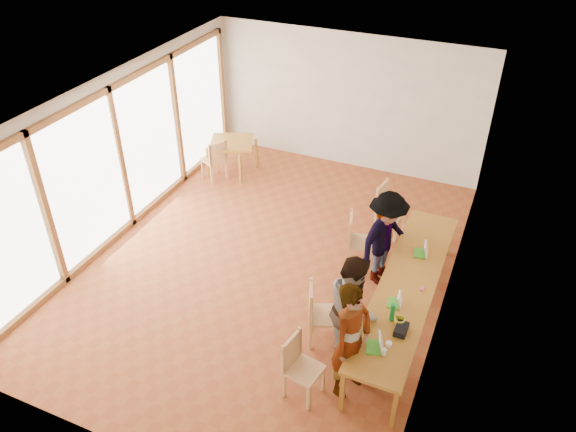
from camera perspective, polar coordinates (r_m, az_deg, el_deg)
name	(u,v)px	position (r m, az deg, el deg)	size (l,w,h in m)	color
ground	(270,262)	(9.98, -1.84, -4.70)	(8.00, 8.00, 0.00)	brown
wall_back	(347,102)	(12.46, 5.99, 11.47)	(6.00, 0.10, 3.00)	beige
wall_front	(111,366)	(6.56, -17.52, -14.36)	(6.00, 0.10, 3.00)	beige
wall_right	(456,233)	(8.47, 16.71, -1.64)	(0.10, 8.00, 3.00)	beige
window_wall	(119,156)	(10.58, -16.76, 5.89)	(0.10, 8.00, 3.00)	white
ceiling	(266,102)	(8.42, -2.21, 11.55)	(6.00, 8.00, 0.04)	white
communal_table	(408,286)	(8.60, 12.05, -6.94)	(0.80, 4.00, 0.75)	#A56D24
side_table	(232,145)	(12.42, -5.73, 7.20)	(0.90, 0.90, 0.75)	#A56D24
chair_near	(298,360)	(7.56, 0.98, -14.43)	(0.51, 0.51, 0.50)	tan
chair_mid	(318,308)	(8.21, 3.04, -9.34)	(0.60, 0.60, 0.53)	tan
chair_far	(356,236)	(9.62, 6.92, -2.00)	(0.58, 0.58, 0.54)	tan
chair_empty	(386,203)	(10.53, 9.95, 1.27)	(0.55, 0.55, 0.54)	tan
chair_spare	(216,156)	(12.16, -7.33, 6.02)	(0.60, 0.60, 0.51)	tan
person_near	(351,340)	(7.41, 6.43, -12.45)	(0.65, 0.43, 1.78)	gray
person_mid	(353,308)	(7.87, 6.61, -9.27)	(0.85, 0.66, 1.74)	gray
person_far	(386,239)	(9.21, 9.90, -2.33)	(1.10, 0.63, 1.71)	gray
laptop_near	(377,345)	(7.51, 9.04, -12.80)	(0.29, 0.31, 0.22)	green
laptop_mid	(397,301)	(8.16, 10.97, -8.52)	(0.22, 0.25, 0.19)	green
laptop_far	(423,251)	(9.15, 13.53, -3.50)	(0.25, 0.28, 0.21)	green
yellow_mug	(400,322)	(7.87, 11.26, -10.47)	(0.14, 0.14, 0.11)	yellow
green_bottle	(392,312)	(7.86, 10.56, -9.60)	(0.07, 0.07, 0.28)	#147F34
clear_glass	(384,352)	(7.46, 9.73, -13.44)	(0.07, 0.07, 0.09)	silver
condiment_cup	(389,344)	(7.58, 10.19, -12.69)	(0.08, 0.08, 0.06)	white
pink_phone	(422,289)	(8.51, 13.49, -7.19)	(0.05, 0.10, 0.01)	#BB4269
black_pouch	(401,329)	(7.78, 11.44, -11.21)	(0.16, 0.26, 0.09)	black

